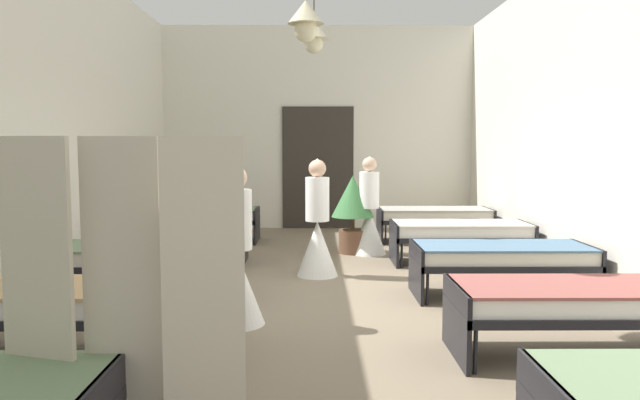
# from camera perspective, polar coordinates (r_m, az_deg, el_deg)

# --- Properties ---
(ground_plane) EXTENTS (6.66, 11.66, 0.10)m
(ground_plane) POSITION_cam_1_polar(r_m,az_deg,el_deg) (6.76, -0.03, -9.43)
(ground_plane) COLOR #7A6B56
(room_shell) EXTENTS (6.46, 11.26, 3.97)m
(room_shell) POSITION_cam_1_polar(r_m,az_deg,el_deg) (7.84, -0.09, 7.66)
(room_shell) COLOR silver
(room_shell) RESTS_ON ground
(bed_left_row_1) EXTENTS (1.90, 0.84, 0.57)m
(bed_left_row_1) POSITION_cam_1_polar(r_m,az_deg,el_deg) (5.17, -22.69, -8.83)
(bed_left_row_1) COLOR black
(bed_left_row_1) RESTS_ON ground
(bed_right_row_1) EXTENTS (1.90, 0.84, 0.57)m
(bed_right_row_1) POSITION_cam_1_polar(r_m,az_deg,el_deg) (5.20, 22.77, -8.75)
(bed_right_row_1) COLOR black
(bed_right_row_1) RESTS_ON ground
(bed_left_row_2) EXTENTS (1.90, 0.84, 0.57)m
(bed_left_row_2) POSITION_cam_1_polar(r_m,az_deg,el_deg) (6.93, -16.72, -5.15)
(bed_left_row_2) COLOR black
(bed_left_row_2) RESTS_ON ground
(bed_right_row_2) EXTENTS (1.90, 0.84, 0.57)m
(bed_right_row_2) POSITION_cam_1_polar(r_m,az_deg,el_deg) (6.95, 16.60, -5.12)
(bed_right_row_2) COLOR black
(bed_right_row_2) RESTS_ON ground
(bed_left_row_3) EXTENTS (1.90, 0.84, 0.57)m
(bed_left_row_3) POSITION_cam_1_polar(r_m,az_deg,el_deg) (8.74, -13.23, -2.95)
(bed_left_row_3) COLOR black
(bed_left_row_3) RESTS_ON ground
(bed_right_row_3) EXTENTS (1.90, 0.84, 0.57)m
(bed_right_row_3) POSITION_cam_1_polar(r_m,az_deg,el_deg) (8.76, 12.98, -2.93)
(bed_right_row_3) COLOR black
(bed_right_row_3) RESTS_ON ground
(bed_left_row_4) EXTENTS (1.90, 0.84, 0.57)m
(bed_left_row_4) POSITION_cam_1_polar(r_m,az_deg,el_deg) (10.59, -10.95, -1.50)
(bed_left_row_4) COLOR black
(bed_left_row_4) RESTS_ON ground
(bed_right_row_4) EXTENTS (1.90, 0.84, 0.57)m
(bed_right_row_4) POSITION_cam_1_polar(r_m,az_deg,el_deg) (10.60, 10.61, -1.49)
(bed_right_row_4) COLOR black
(bed_right_row_4) RESTS_ON ground
(nurse_near_aisle) EXTENTS (0.52, 0.52, 1.49)m
(nurse_near_aisle) POSITION_cam_1_polar(r_m,az_deg,el_deg) (7.70, -0.25, -3.23)
(nurse_near_aisle) COLOR white
(nurse_near_aisle) RESTS_ON ground
(nurse_mid_aisle) EXTENTS (0.52, 0.52, 1.49)m
(nurse_mid_aisle) POSITION_cam_1_polar(r_m,az_deg,el_deg) (9.26, 4.61, -1.81)
(nurse_mid_aisle) COLOR white
(nurse_mid_aisle) RESTS_ON ground
(nurse_far_aisle) EXTENTS (0.52, 0.52, 1.49)m
(nurse_far_aisle) POSITION_cam_1_polar(r_m,az_deg,el_deg) (5.69, -7.84, -6.30)
(nurse_far_aisle) COLOR white
(nurse_far_aisle) RESTS_ON ground
(potted_plant) EXTENTS (0.65, 0.65, 1.19)m
(potted_plant) POSITION_cam_1_polar(r_m,az_deg,el_deg) (9.29, 3.07, -0.49)
(potted_plant) COLOR brown
(potted_plant) RESTS_ON ground
(privacy_screen) EXTENTS (1.25, 0.15, 1.70)m
(privacy_screen) POSITION_cam_1_polar(r_m,az_deg,el_deg) (3.32, -17.98, -9.13)
(privacy_screen) COLOR #BCB29E
(privacy_screen) RESTS_ON ground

